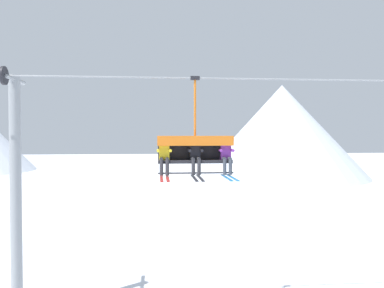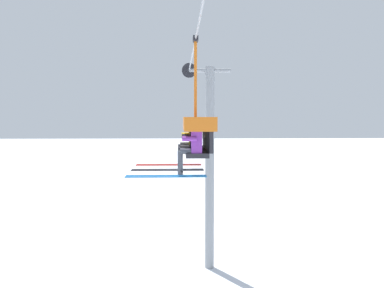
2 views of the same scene
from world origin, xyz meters
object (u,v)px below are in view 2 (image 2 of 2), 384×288
chairlift_chair (199,129)px  skier_black (189,142)px  skier_yellow (188,140)px  skier_purple (190,145)px  lift_tower_near (209,163)px

chairlift_chair → skier_black: bearing=-90.0°
skier_yellow → skier_purple: (1.93, 0.00, 0.00)m
lift_tower_near → skier_black: 5.91m
lift_tower_near → chairlift_chair: size_ratio=2.67×
skier_yellow → skier_purple: same height
lift_tower_near → skier_yellow: size_ratio=4.73×
lift_tower_near → chairlift_chair: 5.95m
chairlift_chair → skier_yellow: 1.03m
lift_tower_near → skier_yellow: (4.75, -0.93, 1.19)m
chairlift_chair → skier_yellow: chairlift_chair is taller
lift_tower_near → skier_yellow: lift_tower_near is taller
chairlift_chair → skier_black: size_ratio=1.77×
skier_black → skier_purple: bearing=0.0°
skier_black → skier_yellow: bearing=180.0°
chairlift_chair → skier_yellow: size_ratio=1.77×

